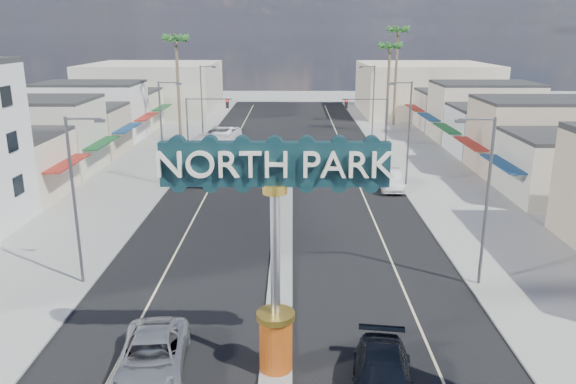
{
  "coord_description": "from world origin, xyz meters",
  "views": [
    {
      "loc": [
        0.64,
        -17.52,
        13.09
      ],
      "look_at": [
        0.4,
        11.75,
        4.65
      ],
      "focal_mm": 35.0,
      "sensor_mm": 36.0,
      "label": 1
    }
  ],
  "objects_px": {
    "streetlight_l_near": "(77,193)",
    "streetlight_l_mid": "(163,128)",
    "suv_right": "(382,380)",
    "car_parked_right": "(390,179)",
    "palm_left_far": "(176,45)",
    "palm_right_far": "(398,36)",
    "city_bus": "(213,153)",
    "streetlight_r_mid": "(407,128)",
    "gateway_sign": "(275,232)",
    "streetlight_r_near": "(484,194)",
    "streetlight_l_far": "(203,98)",
    "traffic_signal_right": "(370,114)",
    "traffic_signal_left": "(203,114)",
    "suv_left": "(152,357)",
    "palm_right_mid": "(390,51)",
    "streetlight_r_far": "(372,98)"
  },
  "relations": [
    {
      "from": "streetlight_l_near",
      "to": "traffic_signal_left",
      "type": "bearing_deg",
      "value": 87.9
    },
    {
      "from": "streetlight_l_far",
      "to": "suv_right",
      "type": "bearing_deg",
      "value": -74.44
    },
    {
      "from": "streetlight_r_far",
      "to": "suv_right",
      "type": "xyz_separation_m",
      "value": [
        -6.48,
        -51.67,
        -4.28
      ]
    },
    {
      "from": "streetlight_l_mid",
      "to": "streetlight_r_mid",
      "type": "height_order",
      "value": "same"
    },
    {
      "from": "streetlight_l_far",
      "to": "city_bus",
      "type": "relative_size",
      "value": 0.7
    },
    {
      "from": "traffic_signal_right",
      "to": "car_parked_right",
      "type": "relative_size",
      "value": 1.18
    },
    {
      "from": "streetlight_l_mid",
      "to": "city_bus",
      "type": "bearing_deg",
      "value": 55.57
    },
    {
      "from": "palm_right_far",
      "to": "streetlight_l_mid",
      "type": "bearing_deg",
      "value": -128.48
    },
    {
      "from": "streetlight_r_near",
      "to": "suv_right",
      "type": "xyz_separation_m",
      "value": [
        -6.48,
        -9.67,
        -4.28
      ]
    },
    {
      "from": "streetlight_r_near",
      "to": "streetlight_r_mid",
      "type": "xyz_separation_m",
      "value": [
        0.0,
        20.0,
        0.0
      ]
    },
    {
      "from": "streetlight_r_near",
      "to": "streetlight_l_far",
      "type": "bearing_deg",
      "value": 116.42
    },
    {
      "from": "streetlight_l_near",
      "to": "streetlight_l_mid",
      "type": "bearing_deg",
      "value": 90.0
    },
    {
      "from": "suv_left",
      "to": "streetlight_r_mid",
      "type": "bearing_deg",
      "value": 55.93
    },
    {
      "from": "gateway_sign",
      "to": "streetlight_l_near",
      "type": "height_order",
      "value": "gateway_sign"
    },
    {
      "from": "streetlight_r_mid",
      "to": "palm_right_far",
      "type": "relative_size",
      "value": 0.64
    },
    {
      "from": "car_parked_right",
      "to": "city_bus",
      "type": "relative_size",
      "value": 0.4
    },
    {
      "from": "palm_right_mid",
      "to": "palm_right_far",
      "type": "relative_size",
      "value": 0.86
    },
    {
      "from": "traffic_signal_left",
      "to": "streetlight_l_far",
      "type": "distance_m",
      "value": 8.14
    },
    {
      "from": "gateway_sign",
      "to": "city_bus",
      "type": "relative_size",
      "value": 0.71
    },
    {
      "from": "streetlight_l_mid",
      "to": "palm_left_far",
      "type": "xyz_separation_m",
      "value": [
        -2.57,
        20.0,
        6.43
      ]
    },
    {
      "from": "palm_right_far",
      "to": "gateway_sign",
      "type": "bearing_deg",
      "value": -104.03
    },
    {
      "from": "suv_right",
      "to": "car_parked_right",
      "type": "relative_size",
      "value": 1.07
    },
    {
      "from": "traffic_signal_left",
      "to": "suv_right",
      "type": "height_order",
      "value": "traffic_signal_left"
    },
    {
      "from": "traffic_signal_right",
      "to": "streetlight_l_far",
      "type": "height_order",
      "value": "streetlight_l_far"
    },
    {
      "from": "streetlight_r_mid",
      "to": "streetlight_l_mid",
      "type": "bearing_deg",
      "value": 180.0
    },
    {
      "from": "streetlight_r_mid",
      "to": "traffic_signal_right",
      "type": "bearing_deg",
      "value": 95.1
    },
    {
      "from": "streetlight_r_near",
      "to": "city_bus",
      "type": "height_order",
      "value": "streetlight_r_near"
    },
    {
      "from": "city_bus",
      "to": "suv_left",
      "type": "bearing_deg",
      "value": -79.78
    },
    {
      "from": "gateway_sign",
      "to": "palm_left_far",
      "type": "distance_m",
      "value": 50.06
    },
    {
      "from": "suv_right",
      "to": "car_parked_right",
      "type": "distance_m",
      "value": 29.04
    },
    {
      "from": "gateway_sign",
      "to": "streetlight_l_far",
      "type": "relative_size",
      "value": 1.02
    },
    {
      "from": "suv_left",
      "to": "streetlight_r_near",
      "type": "bearing_deg",
      "value": 22.67
    },
    {
      "from": "streetlight_l_near",
      "to": "streetlight_r_mid",
      "type": "distance_m",
      "value": 28.9
    },
    {
      "from": "city_bus",
      "to": "streetlight_l_mid",
      "type": "bearing_deg",
      "value": -117.75
    },
    {
      "from": "palm_left_far",
      "to": "streetlight_l_far",
      "type": "bearing_deg",
      "value": 37.92
    },
    {
      "from": "streetlight_r_mid",
      "to": "palm_left_far",
      "type": "relative_size",
      "value": 0.69
    },
    {
      "from": "streetlight_l_far",
      "to": "suv_left",
      "type": "xyz_separation_m",
      "value": [
        5.56,
        -50.23,
        -4.29
      ]
    },
    {
      "from": "palm_right_mid",
      "to": "car_parked_right",
      "type": "distance_m",
      "value": 29.05
    },
    {
      "from": "streetlight_r_far",
      "to": "palm_right_mid",
      "type": "xyz_separation_m",
      "value": [
        2.57,
        4.0,
        5.54
      ]
    },
    {
      "from": "streetlight_l_far",
      "to": "streetlight_l_near",
      "type": "bearing_deg",
      "value": -90.0
    },
    {
      "from": "gateway_sign",
      "to": "traffic_signal_left",
      "type": "bearing_deg",
      "value": 102.33
    },
    {
      "from": "gateway_sign",
      "to": "streetlight_r_near",
      "type": "bearing_deg",
      "value": 37.55
    },
    {
      "from": "traffic_signal_left",
      "to": "palm_left_far",
      "type": "xyz_separation_m",
      "value": [
        -3.82,
        6.01,
        7.22
      ]
    },
    {
      "from": "streetlight_r_near",
      "to": "palm_right_far",
      "type": "distance_m",
      "value": 52.71
    },
    {
      "from": "streetlight_l_far",
      "to": "streetlight_r_far",
      "type": "bearing_deg",
      "value": 0.0
    },
    {
      "from": "streetlight_r_far",
      "to": "palm_right_far",
      "type": "relative_size",
      "value": 0.64
    },
    {
      "from": "streetlight_l_far",
      "to": "city_bus",
      "type": "xyz_separation_m",
      "value": [
        3.49,
        -16.9,
        -3.27
      ]
    },
    {
      "from": "streetlight_r_mid",
      "to": "car_parked_right",
      "type": "distance_m",
      "value": 4.59
    },
    {
      "from": "palm_left_far",
      "to": "palm_right_far",
      "type": "xyz_separation_m",
      "value": [
        28.0,
        12.0,
        0.89
      ]
    },
    {
      "from": "gateway_sign",
      "to": "palm_left_far",
      "type": "xyz_separation_m",
      "value": [
        -13.0,
        48.02,
        5.57
      ]
    }
  ]
}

